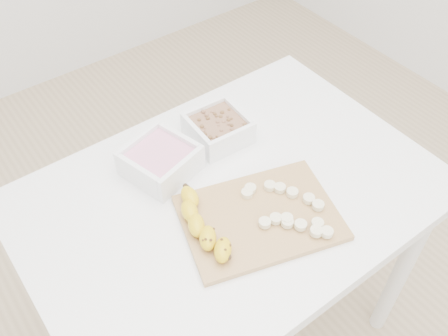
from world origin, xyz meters
TOP-DOWN VIEW (x-y plane):
  - ground at (0.00, 0.00)m, footprint 3.50×3.50m
  - table at (0.00, 0.00)m, footprint 1.00×0.70m
  - bowl_yogurt at (-0.10, 0.16)m, footprint 0.19×0.19m
  - bowl_granola at (0.09, 0.17)m, footprint 0.15×0.15m
  - cutting_board at (0.00, -0.11)m, footprint 0.41×0.34m
  - banana at (-0.12, -0.06)m, footprint 0.13×0.22m
  - banana_slices at (0.06, -0.14)m, footprint 0.16×0.23m

SIDE VIEW (x-z plane):
  - ground at x=0.00m, z-range 0.00..0.00m
  - table at x=0.00m, z-range 0.28..1.03m
  - cutting_board at x=0.00m, z-range 0.75..0.76m
  - banana_slices at x=0.06m, z-range 0.76..0.78m
  - banana at x=-0.12m, z-range 0.77..0.80m
  - bowl_granola at x=0.09m, z-range 0.75..0.82m
  - bowl_yogurt at x=-0.10m, z-range 0.75..0.82m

